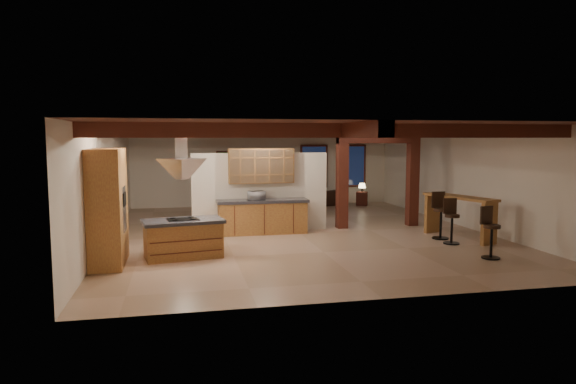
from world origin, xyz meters
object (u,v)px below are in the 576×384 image
object	(u,v)px
dining_table	(266,206)
kitchen_island	(183,238)
sofa	(318,198)
bar_counter	(459,210)

from	to	relation	value
dining_table	kitchen_island	bearing A→B (deg)	-134.47
sofa	bar_counter	world-z (taller)	bar_counter
dining_table	bar_counter	size ratio (longest dim) A/B	0.83
kitchen_island	sofa	size ratio (longest dim) A/B	0.90
sofa	kitchen_island	bearing A→B (deg)	36.58
kitchen_island	bar_counter	world-z (taller)	bar_counter
bar_counter	sofa	bearing A→B (deg)	105.03
kitchen_island	sofa	world-z (taller)	kitchen_island
bar_counter	dining_table	bearing A→B (deg)	130.80
sofa	bar_counter	size ratio (longest dim) A/B	0.94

